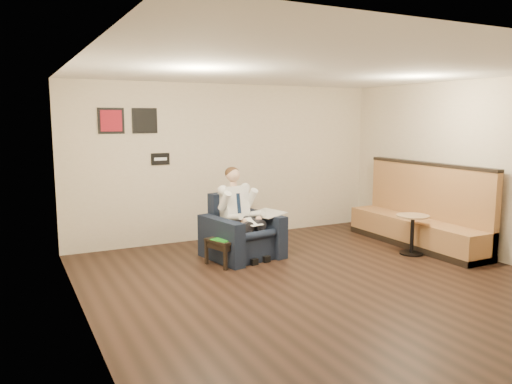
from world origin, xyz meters
name	(u,v)px	position (x,y,z in m)	size (l,w,h in m)	color
ground	(321,283)	(0.00, 0.00, 0.00)	(6.00, 6.00, 0.00)	black
wall_back	(229,162)	(0.00, 3.00, 1.40)	(6.00, 0.02, 2.80)	beige
wall_left	(82,195)	(-3.00, 0.00, 1.40)	(0.02, 6.00, 2.80)	beige
wall_right	(481,169)	(3.00, 0.00, 1.40)	(0.02, 6.00, 2.80)	beige
ceiling	(325,70)	(0.00, 0.00, 2.80)	(6.00, 6.00, 0.02)	white
seating_sign	(160,159)	(-1.30, 2.98, 1.50)	(0.32, 0.02, 0.20)	black
art_print_left	(111,121)	(-2.10, 2.98, 2.15)	(0.42, 0.03, 0.42)	#A31423
art_print_right	(145,121)	(-1.55, 2.98, 2.15)	(0.42, 0.03, 0.42)	black
armchair	(242,226)	(-0.40, 1.61, 0.50)	(1.03, 1.03, 0.99)	black
seated_man	(247,216)	(-0.38, 1.48, 0.68)	(0.65, 0.97, 1.36)	white
lap_papers	(251,222)	(-0.36, 1.38, 0.61)	(0.23, 0.32, 0.01)	white
newspaper	(267,213)	(0.03, 1.58, 0.68)	(0.43, 0.54, 0.01)	silver
side_table	(227,251)	(-0.78, 1.36, 0.20)	(0.49, 0.49, 0.40)	black
green_folder	(226,238)	(-0.80, 1.34, 0.41)	(0.40, 0.29, 0.01)	green
coffee_mug	(230,233)	(-0.66, 1.51, 0.44)	(0.07, 0.07, 0.08)	white
smartphone	(223,236)	(-0.78, 1.51, 0.40)	(0.12, 0.06, 0.01)	black
banquette	(417,205)	(2.59, 0.91, 0.71)	(0.66, 2.76, 1.41)	#9E6B3D
cafe_table	(412,235)	(2.13, 0.52, 0.32)	(0.52, 0.52, 0.65)	#A6815A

